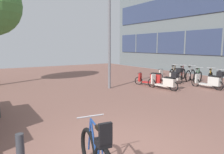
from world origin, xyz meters
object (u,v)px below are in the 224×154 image
bicycle_rack_05 (190,75)px  scooter_far (211,81)px  bicycle_rack_07 (174,73)px  lamp_post (109,29)px  bicycle_rack_03 (210,78)px  bicycle_rack_06 (182,74)px  scooter_extra (172,76)px  bicycle_rack_02 (220,80)px  bicycle_rack_04 (198,77)px  scooter_near (166,82)px  scooter_mid (152,79)px

bicycle_rack_05 → scooter_far: bearing=-119.8°
bicycle_rack_07 → lamp_post: bearing=-173.2°
bicycle_rack_03 → scooter_far: scooter_far is taller
bicycle_rack_06 → scooter_extra: (-1.68, -0.66, 0.09)m
bicycle_rack_07 → bicycle_rack_03: bearing=-89.1°
bicycle_rack_02 → bicycle_rack_03: size_ratio=1.02×
bicycle_rack_03 → scooter_extra: 2.19m
bicycle_rack_03 → bicycle_rack_06: size_ratio=0.95×
bicycle_rack_04 → scooter_near: 3.30m
bicycle_rack_05 → bicycle_rack_07: size_ratio=1.08×
bicycle_rack_05 → scooter_far: (-1.32, -2.30, 0.08)m
scooter_far → scooter_extra: size_ratio=0.98×
bicycle_rack_04 → lamp_post: 6.25m
bicycle_rack_07 → scooter_extra: 2.13m
lamp_post → bicycle_rack_06: bearing=-0.1°
scooter_mid → bicycle_rack_02: bearing=-32.5°
bicycle_rack_06 → bicycle_rack_07: (-0.03, 0.68, -0.00)m
bicycle_rack_03 → lamp_post: size_ratio=0.23×
bicycle_rack_03 → scooter_far: 1.65m
bicycle_rack_05 → scooter_mid: 3.29m
bicycle_rack_02 → lamp_post: lamp_post is taller
scooter_near → bicycle_rack_02: bearing=-14.1°
bicycle_rack_03 → bicycle_rack_04: bicycle_rack_03 is taller
bicycle_rack_06 → bicycle_rack_04: bearing=-99.1°
scooter_far → lamp_post: bearing=145.5°
scooter_extra → bicycle_rack_03: bearing=-39.2°
bicycle_rack_06 → bicycle_rack_02: bearing=-93.5°
scooter_far → bicycle_rack_06: bearing=65.7°
scooter_near → scooter_mid: (0.15, 1.18, -0.03)m
scooter_extra → lamp_post: bearing=170.6°
bicycle_rack_04 → scooter_mid: bearing=168.1°
bicycle_rack_06 → scooter_near: size_ratio=0.72×
bicycle_rack_06 → scooter_far: 3.27m
scooter_far → bicycle_rack_02: bearing=12.4°
bicycle_rack_02 → bicycle_rack_03: 0.70m
scooter_near → scooter_extra: size_ratio=1.00×
bicycle_rack_05 → lamp_post: 6.30m
bicycle_rack_06 → scooter_far: scooter_far is taller
scooter_mid → bicycle_rack_05: bearing=0.5°
bicycle_rack_04 → bicycle_rack_07: 2.05m
bicycle_rack_07 → scooter_far: (-1.31, -3.66, 0.10)m
bicycle_rack_04 → bicycle_rack_06: bicycle_rack_06 is taller
bicycle_rack_05 → scooter_extra: bicycle_rack_05 is taller
bicycle_rack_04 → bicycle_rack_03: bearing=-71.4°
bicycle_rack_02 → bicycle_rack_05: (0.14, 2.04, 0.02)m
bicycle_rack_02 → scooter_mid: bicycle_rack_02 is taller
bicycle_rack_05 → scooter_extra: (-1.65, 0.02, 0.08)m
scooter_far → lamp_post: lamp_post is taller
scooter_far → bicycle_rack_05: bearing=60.2°
bicycle_rack_04 → bicycle_rack_05: (0.19, 0.68, 0.02)m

